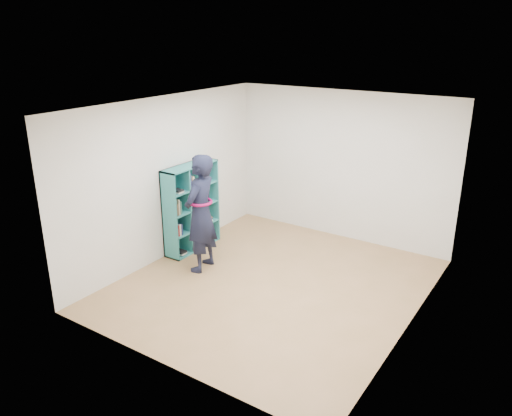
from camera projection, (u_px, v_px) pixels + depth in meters
The scene contains 9 objects.
floor at pixel (273, 284), 7.34m from camera, with size 4.50×4.50×0.00m, color olive.
ceiling at pixel (275, 106), 6.46m from camera, with size 4.50×4.50×0.00m, color white.
wall_left at pixel (167, 179), 7.94m from camera, with size 0.02×4.50×2.60m, color silver.
wall_right at pixel (419, 231), 5.86m from camera, with size 0.02×4.50×2.60m, color silver.
wall_back at pixel (341, 166), 8.67m from camera, with size 4.00×0.02×2.60m, color silver.
wall_front at pixel (160, 260), 5.13m from camera, with size 4.00×0.02×2.60m, color silver.
bookshelf at pixel (190, 208), 8.34m from camera, with size 0.32×1.10×1.47m.
person at pixel (201, 213), 7.53m from camera, with size 0.54×0.73×1.83m.
smartphone at pixel (195, 203), 7.63m from camera, with size 0.06×0.11×0.14m.
Camera 1 is at (3.39, -5.58, 3.54)m, focal length 35.00 mm.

